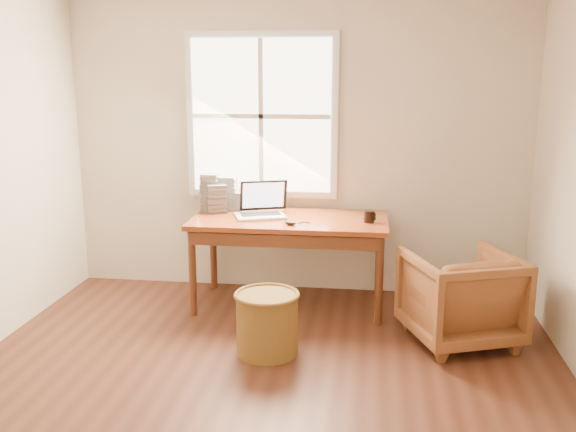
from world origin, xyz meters
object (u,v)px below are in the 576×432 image
coffee_mug (369,216)px  cd_stack_a (228,193)px  desk (290,220)px  laptop (260,198)px  wicker_stool (267,324)px  armchair (460,297)px

coffee_mug → cd_stack_a: cd_stack_a is taller
desk → cd_stack_a: bearing=155.8°
desk → laptop: size_ratio=3.55×
wicker_stool → cd_stack_a: cd_stack_a is taller
laptop → cd_stack_a: size_ratio=1.54×
wicker_stool → laptop: 1.20m
armchair → wicker_stool: size_ratio=1.73×
desk → wicker_stool: 1.10m
desk → wicker_stool: desk is taller
coffee_mug → laptop: bearing=-173.4°
cd_stack_a → armchair: bearing=-23.9°
armchair → laptop: (-1.56, 0.57, 0.57)m
wicker_stool → coffee_mug: coffee_mug is taller
desk → coffee_mug: (0.65, -0.07, 0.07)m
armchair → laptop: bearing=-40.5°
cd_stack_a → wicker_stool: bearing=-66.2°
wicker_stool → desk: bearing=88.1°
laptop → wicker_stool: bearing=-97.7°
wicker_stool → laptop: (-0.21, 0.96, 0.70)m
laptop → coffee_mug: (0.89, -0.06, -0.11)m
desk → cd_stack_a: size_ratio=5.48×
desk → wicker_stool: (-0.03, -0.97, -0.52)m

